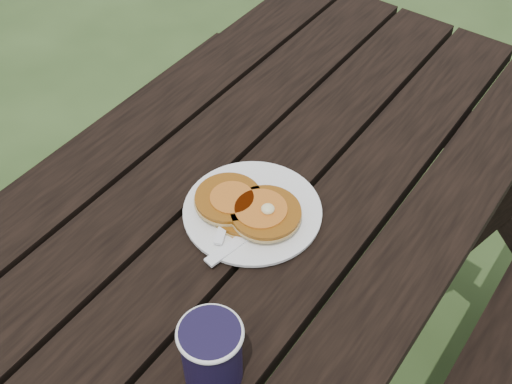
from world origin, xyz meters
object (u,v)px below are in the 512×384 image
Objects in this scene: picnic_table at (209,361)px; pancake_stack at (248,207)px; plate at (252,212)px; coffee_cup at (212,351)px.

pancake_stack is (0.03, 0.11, 0.41)m from picnic_table.
pancake_stack is at bearing 76.07° from picnic_table.
picnic_table is 0.41m from plate.
picnic_table is 15.72× the size of coffee_cup.
pancake_stack is (-0.00, -0.01, 0.02)m from plate.
picnic_table is 0.42m from pancake_stack.
picnic_table is 7.53× the size of plate.
coffee_cup is (0.16, -0.16, 0.45)m from picnic_table.
pancake_stack reaches higher than picnic_table.
plate is at bearing 79.50° from pancake_stack.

